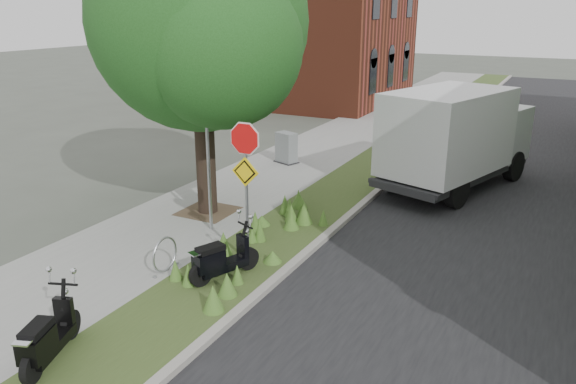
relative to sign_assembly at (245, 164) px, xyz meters
name	(u,v)px	position (x,y,z in m)	size (l,w,h in m)	color
ground	(293,292)	(1.40, -0.58, -2.33)	(120.00, 120.00, 0.00)	#4C5147
sidewalk_near	(311,154)	(-2.85, 9.42, -2.27)	(3.50, 60.00, 0.12)	gray
verge	(380,162)	(-0.10, 9.42, -2.27)	(2.00, 60.00, 0.12)	#394E21
kerb_near	(407,166)	(0.90, 9.42, -2.26)	(0.20, 60.00, 0.13)	#9E9991
road	(512,181)	(4.40, 9.42, -2.32)	(7.00, 60.00, 0.01)	black
street_tree_main	(198,33)	(-2.68, 2.28, 2.48)	(6.21, 5.54, 7.66)	black
bare_post	(208,151)	(-1.80, 1.22, -0.21)	(0.08, 0.08, 4.00)	#A5A8AD
bike_hoop	(165,255)	(-1.30, -1.18, -1.83)	(0.06, 0.78, 0.77)	#A5A8AD
sign_assembly	(245,164)	(0.00, 0.00, 0.00)	(0.94, 0.08, 3.22)	#A5A8AD
brick_building	(318,28)	(-8.10, 21.42, 1.88)	(9.40, 10.40, 8.30)	maroon
scooter_near	(45,343)	(-0.84, -4.62, -1.82)	(0.75, 1.61, 0.80)	black
scooter_far	(217,263)	(-0.09, -1.02, -1.82)	(0.79, 1.57, 0.79)	black
box_truck	(456,134)	(2.77, 7.75, -0.60)	(3.90, 6.25, 2.65)	#262628
utility_cabinet	(286,148)	(-3.02, 7.66, -1.69)	(0.95, 0.78, 1.08)	#262628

